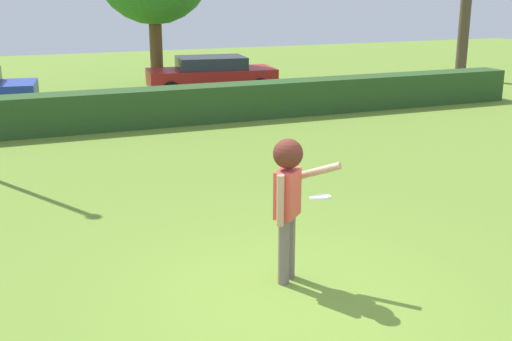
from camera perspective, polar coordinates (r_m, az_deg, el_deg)
The scene contains 5 objects.
ground_plane at distance 7.85m, azimuth 2.98°, elevation -10.74°, with size 60.00×60.00×0.00m, color olive.
person at distance 7.76m, azimuth 2.84°, elevation -1.77°, with size 0.82×0.50×1.80m.
frisbee at distance 7.40m, azimuth 5.63°, elevation -2.34°, with size 0.25×0.25×0.06m.
hedge_row at distance 17.00m, azimuth -11.58°, elevation 5.28°, with size 23.81×0.90×0.96m, color #2C4F23.
parked_car_red at distance 21.99m, azimuth -3.94°, elevation 8.47°, with size 4.37×2.21×1.25m.
Camera 1 is at (-3.01, -6.35, 3.52)m, focal length 45.67 mm.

